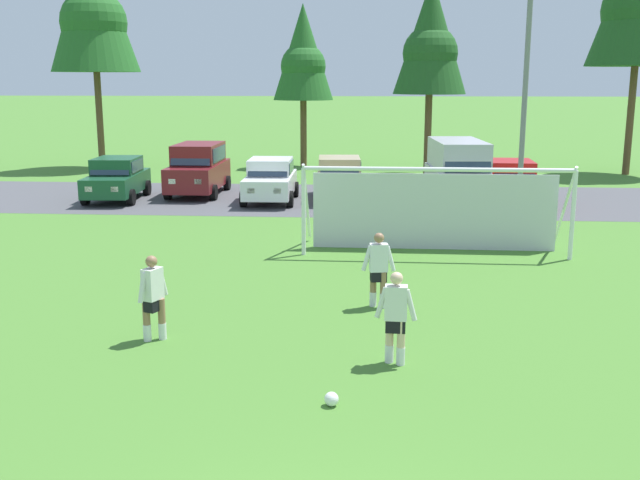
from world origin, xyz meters
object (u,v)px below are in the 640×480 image
parked_car_slot_far_left (117,179)px  parked_car_slot_center_left (270,180)px  soccer_goal (434,206)px  player_midfield_center (153,298)px  soccer_ball (332,399)px  parked_car_slot_right (511,182)px  parked_car_slot_center (339,178)px  street_lamp (530,97)px  parked_car_slot_left (198,168)px  player_defender_far (396,318)px  parked_car_slot_center_right (458,171)px  player_striker_near (378,270)px

parked_car_slot_far_left → parked_car_slot_center_left: 6.29m
soccer_goal → player_midfield_center: bearing=-126.2°
soccer_ball → parked_car_slot_right: bearing=72.7°
parked_car_slot_center → parked_car_slot_right: size_ratio=1.01×
parked_car_slot_far_left → parked_car_slot_center: same height
player_midfield_center → street_lamp: 16.09m
parked_car_slot_left → parked_car_slot_far_left: bearing=-149.9°
player_defender_far → parked_car_slot_center_right: size_ratio=0.33×
soccer_ball → player_midfield_center: size_ratio=0.13×
parked_car_slot_center → street_lamp: (6.60, -4.31, 3.36)m
parked_car_slot_left → parked_car_slot_center_left: bearing=-26.6°
player_striker_near → parked_car_slot_center: size_ratio=0.38×
soccer_goal → parked_car_slot_center_right: bearing=79.4°
street_lamp → soccer_ball: bearing=-110.5°
parked_car_slot_center_right → street_lamp: size_ratio=0.60×
parked_car_slot_left → parked_car_slot_center_left: 3.72m
parked_car_slot_center_right → soccer_ball: bearing=-101.5°
parked_car_slot_far_left → parked_car_slot_left: 3.44m
player_midfield_center → parked_car_slot_right: 18.82m
parked_car_slot_center → parked_car_slot_left: bearing=171.7°
street_lamp → player_midfield_center: bearing=-126.0°
player_defender_far → parked_car_slot_center_left: bearing=105.0°
soccer_ball → soccer_goal: soccer_goal is taller
parked_car_slot_center_left → street_lamp: street_lamp is taller
parked_car_slot_left → player_midfield_center: bearing=-79.2°
parked_car_slot_far_left → parked_car_slot_center: size_ratio=1.00×
parked_car_slot_far_left → parked_car_slot_right: same height
player_striker_near → parked_car_slot_right: (5.20, 13.90, 0.05)m
player_striker_near → parked_car_slot_center: parked_car_slot_center is taller
parked_car_slot_center_right → player_defender_far: bearing=-99.5°
parked_car_slot_left → parked_car_slot_center: parked_car_slot_left is taller
street_lamp → parked_car_slot_center_left: bearing=159.3°
parked_car_slot_center → parked_car_slot_right: 6.81m
parked_car_slot_center_right → parked_car_slot_right: size_ratio=1.16×
parked_car_slot_left → street_lamp: (12.66, -5.19, 3.12)m
soccer_goal → player_defender_far: 8.88m
soccer_ball → parked_car_slot_center_right: 19.07m
soccer_ball → parked_car_slot_far_left: parked_car_slot_far_left is taller
player_striker_near → soccer_ball: bearing=-97.9°
parked_car_slot_far_left → parked_car_slot_center_right: size_ratio=0.87×
soccer_goal → parked_car_slot_center: bearing=109.1°
parked_car_slot_center_right → street_lamp: street_lamp is taller
soccer_goal → player_striker_near: size_ratio=4.54×
parked_car_slot_center → parked_car_slot_center_right: bearing=-12.4°
player_defender_far → parked_car_slot_center: bearing=95.9°
soccer_goal → player_striker_near: (-1.59, -5.52, -0.47)m
soccer_ball → player_midfield_center: player_midfield_center is taller
parked_car_slot_left → parked_car_slot_center_left: (3.32, -1.66, -0.24)m
parked_car_slot_far_left → player_midfield_center: bearing=-68.5°
player_striker_near → parked_car_slot_left: 17.29m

